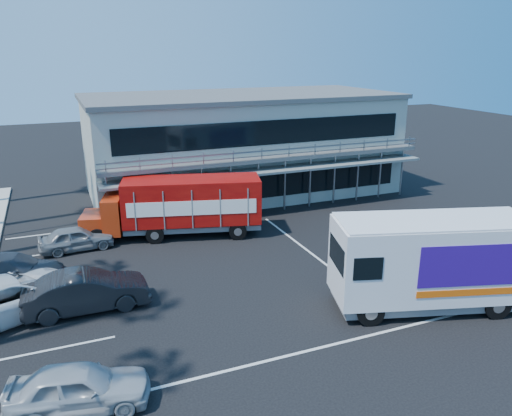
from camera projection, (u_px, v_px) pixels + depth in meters
name	position (u px, v px, depth m)	size (l,w,h in m)	color
ground	(294.00, 274.00, 24.16)	(120.00, 120.00, 0.00)	black
building	(242.00, 143.00, 37.30)	(22.40, 12.00, 7.30)	#A6AA9C
red_truck	(180.00, 205.00, 28.58)	(10.32, 4.83, 3.39)	#AF2A0E
white_van	(431.00, 261.00, 20.48)	(8.43, 4.90, 3.90)	silver
parked_car_a	(79.00, 387.00, 14.97)	(1.69, 4.20, 1.43)	#ACAFB3
parked_car_b	(87.00, 291.00, 20.63)	(1.76, 5.04, 1.66)	black
parked_car_c	(11.00, 297.00, 20.14)	(2.81, 6.09, 1.69)	silver
parked_car_d	(12.00, 270.00, 22.96)	(1.98, 4.87, 1.41)	#2C323B
parked_car_e	(77.00, 238.00, 26.87)	(1.57, 3.89, 1.33)	gray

